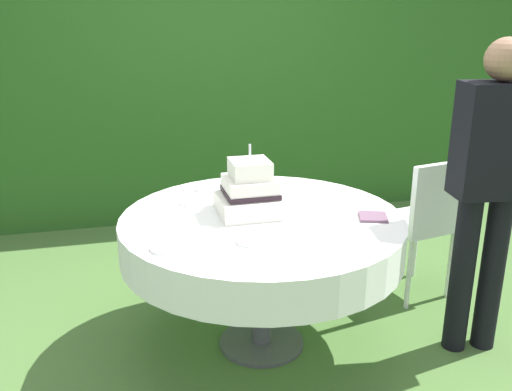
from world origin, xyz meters
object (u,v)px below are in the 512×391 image
serving_plate_far (206,189)px  garden_chair (426,216)px  serving_plate_left (250,241)px  serving_plate_near (166,248)px  standing_person (490,180)px  napkin_stack (373,217)px  serving_plate_right (192,203)px  wedding_cake (250,192)px  cake_table (262,235)px

serving_plate_far → garden_chair: bearing=-9.5°
serving_plate_far → serving_plate_left: (0.07, -0.79, 0.00)m
serving_plate_near → standing_person: bearing=0.4°
napkin_stack → serving_plate_right: bearing=152.9°
serving_plate_near → serving_plate_left: bearing=-1.9°
wedding_cake → garden_chair: size_ratio=0.40×
serving_plate_left → cake_table: bearing=66.5°
serving_plate_far → serving_plate_near: bearing=-110.8°
serving_plate_left → standing_person: bearing=1.1°
cake_table → garden_chair: garden_chair is taller
serving_plate_right → standing_person: (1.38, -0.55, 0.19)m
cake_table → napkin_stack: (0.53, -0.15, 0.11)m
serving_plate_right → serving_plate_far: bearing=63.3°
wedding_cake → standing_person: standing_person is taller
standing_person → serving_plate_near: bearing=-179.6°
serving_plate_near → serving_plate_left: 0.37m
serving_plate_far → napkin_stack: (0.73, -0.64, 0.00)m
serving_plate_near → garden_chair: bearing=19.6°
serving_plate_near → napkin_stack: bearing=7.5°
cake_table → serving_plate_near: bearing=-149.9°
wedding_cake → serving_plate_far: (-0.16, 0.42, -0.10)m
serving_plate_near → serving_plate_right: same height
cake_table → garden_chair: (1.08, 0.27, -0.09)m
serving_plate_far → garden_chair: (1.29, -0.22, -0.20)m
serving_plate_near → serving_plate_far: (0.30, 0.78, 0.00)m
serving_plate_far → garden_chair: garden_chair is taller
serving_plate_left → serving_plate_right: size_ratio=0.96×
serving_plate_left → serving_plate_right: (-0.18, 0.58, 0.00)m
wedding_cake → serving_plate_right: size_ratio=2.72×
serving_plate_left → napkin_stack: napkin_stack is taller
serving_plate_near → garden_chair: garden_chair is taller
serving_plate_near → serving_plate_far: size_ratio=1.08×
cake_table → serving_plate_left: (-0.13, -0.30, 0.10)m
serving_plate_far → serving_plate_left: size_ratio=1.02×
cake_table → wedding_cake: bearing=119.4°
serving_plate_far → serving_plate_right: size_ratio=0.98×
cake_table → serving_plate_right: serving_plate_right is taller
serving_plate_far → wedding_cake: bearing=-68.6°
serving_plate_near → standing_person: size_ratio=0.09×
serving_plate_left → standing_person: 1.22m
serving_plate_far → standing_person: standing_person is taller
serving_plate_left → garden_chair: bearing=25.4°
serving_plate_far → cake_table: bearing=-67.3°
wedding_cake → serving_plate_left: size_ratio=2.84×
serving_plate_far → napkin_stack: 0.98m
serving_plate_right → napkin_stack: (0.84, -0.43, 0.00)m
serving_plate_near → serving_plate_far: same height
garden_chair → standing_person: 0.68m
wedding_cake → serving_plate_far: 0.46m
serving_plate_far → serving_plate_right: 0.24m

